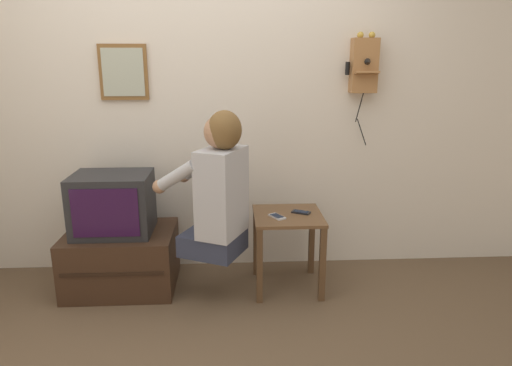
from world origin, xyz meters
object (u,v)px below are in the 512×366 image
(television, at_px, (113,204))
(wall_phone_antique, at_px, (364,65))
(cell_phone_held, at_px, (277,216))
(cell_phone_spare, at_px, (301,212))
(person, at_px, (218,188))
(framed_picture, at_px, (123,72))

(television, relative_size, wall_phone_antique, 0.65)
(cell_phone_held, distance_m, cell_phone_spare, 0.19)
(wall_phone_antique, xyz_separation_m, cell_phone_spare, (-0.47, -0.32, -0.97))
(person, distance_m, framed_picture, 1.09)
(television, relative_size, framed_picture, 1.35)
(television, bearing_deg, framed_picture, 79.89)
(television, distance_m, framed_picture, 0.91)
(wall_phone_antique, bearing_deg, cell_phone_spare, -145.40)
(television, height_order, framed_picture, framed_picture)
(cell_phone_held, bearing_deg, framed_picture, 126.76)
(person, height_order, wall_phone_antique, wall_phone_antique)
(television, distance_m, wall_phone_antique, 1.97)
(person, bearing_deg, television, 99.60)
(person, relative_size, cell_phone_spare, 6.74)
(person, distance_m, television, 0.76)
(cell_phone_held, xyz_separation_m, cell_phone_spare, (0.17, 0.08, 0.00))
(cell_phone_spare, bearing_deg, wall_phone_antique, -28.54)
(person, height_order, cell_phone_spare, person)
(television, xyz_separation_m, wall_phone_antique, (1.73, 0.29, 0.89))
(framed_picture, height_order, cell_phone_held, framed_picture)
(cell_phone_spare, bearing_deg, television, 115.43)
(wall_phone_antique, height_order, cell_phone_spare, wall_phone_antique)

